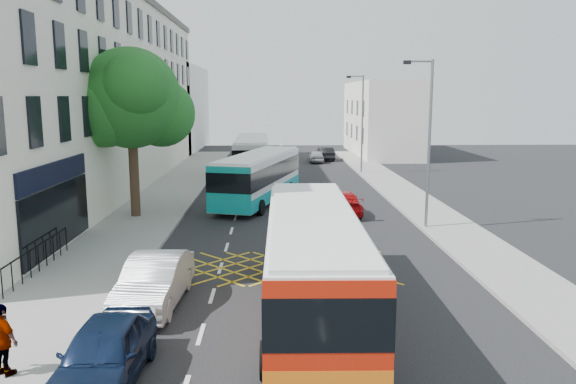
{
  "coord_description": "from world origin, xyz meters",
  "views": [
    {
      "loc": [
        -1.23,
        -14.56,
        6.44
      ],
      "look_at": [
        -0.51,
        10.23,
        2.2
      ],
      "focal_mm": 35.0,
      "sensor_mm": 36.0,
      "label": 1
    }
  ],
  "objects": [
    {
      "name": "railings",
      "position": [
        -9.7,
        5.3,
        0.72
      ],
      "size": [
        0.08,
        5.6,
        1.14
      ],
      "primitive_type": null,
      "color": "black",
      "rests_on": "pavement_left"
    },
    {
      "name": "distant_car_dark",
      "position": [
        4.23,
        42.44,
        0.66
      ],
      "size": [
        1.76,
        4.13,
        1.33
      ],
      "primitive_type": "imported",
      "rotation": [
        0.0,
        0.0,
        3.23
      ],
      "color": "black",
      "rests_on": "ground"
    },
    {
      "name": "pavement_left",
      "position": [
        -8.5,
        15.0,
        0.07
      ],
      "size": [
        5.0,
        70.0,
        0.15
      ],
      "primitive_type": "cube",
      "color": "gray",
      "rests_on": "ground"
    },
    {
      "name": "pavement_right",
      "position": [
        7.5,
        15.0,
        0.07
      ],
      "size": [
        3.0,
        70.0,
        0.15
      ],
      "primitive_type": "cube",
      "color": "gray",
      "rests_on": "ground"
    },
    {
      "name": "pedestrian_far",
      "position": [
        -7.34,
        -2.44,
        1.0
      ],
      "size": [
        1.07,
        0.87,
        1.7
      ],
      "primitive_type": "imported",
      "rotation": [
        0.0,
        0.0,
        2.6
      ],
      "color": "gray",
      "rests_on": "pavement_left"
    },
    {
      "name": "red_hatchback",
      "position": [
        2.65,
        15.79,
        0.65
      ],
      "size": [
        1.94,
        4.51,
        1.29
      ],
      "primitive_type": "imported",
      "rotation": [
        0.0,
        0.0,
        3.17
      ],
      "color": "#A70709",
      "rests_on": "ground"
    },
    {
      "name": "street_tree",
      "position": [
        -8.51,
        14.97,
        6.29
      ],
      "size": [
        6.3,
        5.7,
        8.8
      ],
      "color": "#382619",
      "rests_on": "pavement_left"
    },
    {
      "name": "bus_far",
      "position": [
        -2.83,
        30.76,
        1.68
      ],
      "size": [
        2.95,
        11.36,
        3.18
      ],
      "rotation": [
        0.0,
        0.0,
        0.01
      ],
      "color": "silver",
      "rests_on": "ground"
    },
    {
      "name": "bus_near",
      "position": [
        -0.05,
        1.18,
        1.66
      ],
      "size": [
        2.95,
        11.23,
        3.15
      ],
      "rotation": [
        0.0,
        0.0,
        -0.02
      ],
      "color": "silver",
      "rests_on": "ground"
    },
    {
      "name": "bus_mid",
      "position": [
        -2.03,
        19.31,
        1.58
      ],
      "size": [
        5.34,
        10.97,
        3.01
      ],
      "rotation": [
        0.0,
        0.0,
        -0.28
      ],
      "color": "silver",
      "rests_on": "ground"
    },
    {
      "name": "distant_car_silver",
      "position": [
        3.19,
        40.42,
        0.6
      ],
      "size": [
        1.51,
        3.55,
        1.2
      ],
      "primitive_type": "imported",
      "rotation": [
        0.0,
        0.0,
        3.12
      ],
      "color": "#94959B",
      "rests_on": "ground"
    },
    {
      "name": "parked_car_blue",
      "position": [
        -5.03,
        -2.62,
        0.73
      ],
      "size": [
        1.8,
        4.3,
        1.45
      ],
      "primitive_type": "imported",
      "rotation": [
        0.0,
        0.0,
        -0.02
      ],
      "color": "#0D1A37",
      "rests_on": "ground"
    },
    {
      "name": "motorbike",
      "position": [
        -0.07,
        -2.37,
        0.95
      ],
      "size": [
        0.86,
        2.24,
        2.03
      ],
      "rotation": [
        0.0,
        0.0,
        0.26
      ],
      "color": "black",
      "rests_on": "ground"
    },
    {
      "name": "terrace_far",
      "position": [
        -14.0,
        55.0,
        5.0
      ],
      "size": [
        8.0,
        20.0,
        10.0
      ],
      "primitive_type": "cube",
      "color": "silver",
      "rests_on": "ground"
    },
    {
      "name": "parked_car_silver",
      "position": [
        -4.9,
        2.25,
        0.77
      ],
      "size": [
        1.89,
        4.75,
        1.54
      ],
      "primitive_type": "imported",
      "rotation": [
        0.0,
        0.0,
        -0.06
      ],
      "color": "#B7BBC0",
      "rests_on": "ground"
    },
    {
      "name": "building_right",
      "position": [
        11.0,
        48.0,
        4.0
      ],
      "size": [
        6.0,
        18.0,
        8.0
      ],
      "primitive_type": "cube",
      "color": "silver",
      "rests_on": "ground"
    },
    {
      "name": "terrace_main",
      "position": [
        -14.0,
        24.49,
        6.76
      ],
      "size": [
        8.3,
        45.0,
        13.5
      ],
      "color": "beige",
      "rests_on": "ground"
    },
    {
      "name": "ground",
      "position": [
        0.0,
        0.0,
        0.0
      ],
      "size": [
        120.0,
        120.0,
        0.0
      ],
      "primitive_type": "plane",
      "color": "black",
      "rests_on": "ground"
    },
    {
      "name": "lamp_far",
      "position": [
        6.2,
        32.0,
        4.62
      ],
      "size": [
        1.45,
        0.15,
        8.0
      ],
      "color": "slate",
      "rests_on": "pavement_right"
    },
    {
      "name": "lamp_near",
      "position": [
        6.2,
        12.0,
        4.62
      ],
      "size": [
        1.45,
        0.15,
        8.0
      ],
      "color": "slate",
      "rests_on": "pavement_right"
    },
    {
      "name": "distant_car_grey",
      "position": [
        -2.94,
        45.12,
        0.73
      ],
      "size": [
        3.14,
        5.57,
        1.47
      ],
      "primitive_type": "imported",
      "rotation": [
        0.0,
        0.0,
        0.14
      ],
      "color": "#3F4346",
      "rests_on": "ground"
    }
  ]
}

